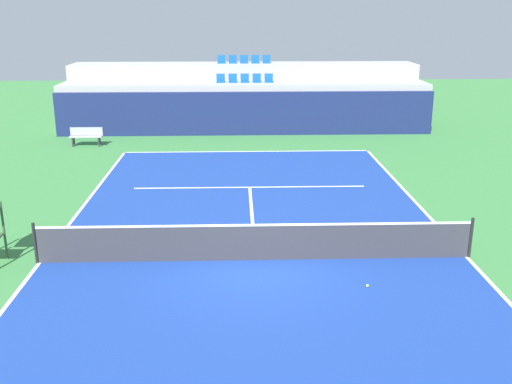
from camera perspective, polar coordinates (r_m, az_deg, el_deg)
ground_plane at (r=15.09m, az=-0.04°, el=-6.62°), size 80.00×80.00×0.00m
court_surface at (r=15.09m, az=-0.04°, el=-6.60°), size 11.00×24.00×0.01m
baseline_far at (r=26.46m, az=-0.89°, el=3.95°), size 11.00×0.10×0.00m
sideline_left at (r=15.89m, az=-20.22°, el=-6.44°), size 0.10×24.00×0.00m
sideline_right at (r=16.20m, az=19.72°, el=-5.94°), size 0.10×24.00×0.00m
service_line_far at (r=21.10m, az=-0.61°, el=0.47°), size 8.26×0.10×0.00m
centre_service_line at (r=18.06m, az=-0.38°, el=-2.47°), size 0.10×6.40×0.00m
back_wall at (r=29.89m, az=-1.04°, el=7.59°), size 18.95×0.30×2.17m
stands_tier_lower at (r=31.20m, az=-1.08°, el=8.29°), size 18.95×2.40×2.48m
stands_tier_upper at (r=33.52m, az=-1.15°, el=9.58°), size 18.95×2.40×3.25m
seating_row_lower at (r=31.11m, az=-1.10°, el=10.80°), size 2.94×0.44×0.44m
seating_row_upper at (r=33.42m, az=-1.17°, el=12.58°), size 2.94×0.44×0.44m
tennis_net at (r=14.90m, az=-0.04°, el=-4.83°), size 11.08×0.08×1.07m
player_bench at (r=28.66m, az=-16.12°, el=5.32°), size 1.50×0.40×0.85m
tennis_ball_1 at (r=13.93m, az=10.74°, el=-8.89°), size 0.07×0.07×0.07m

